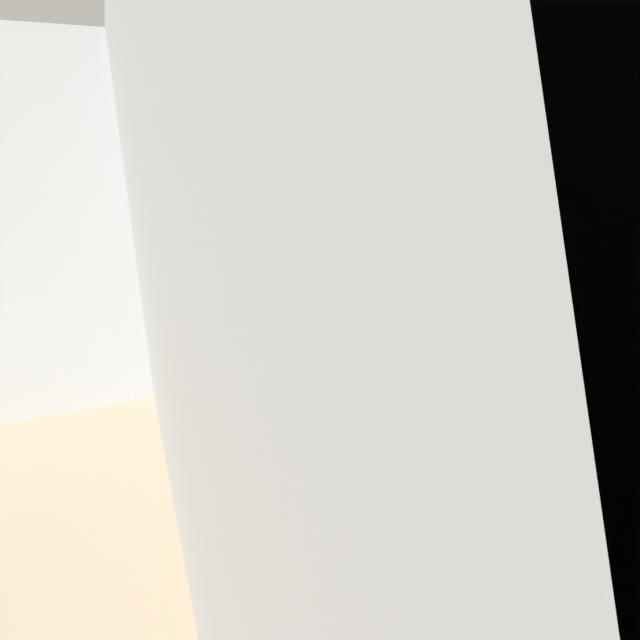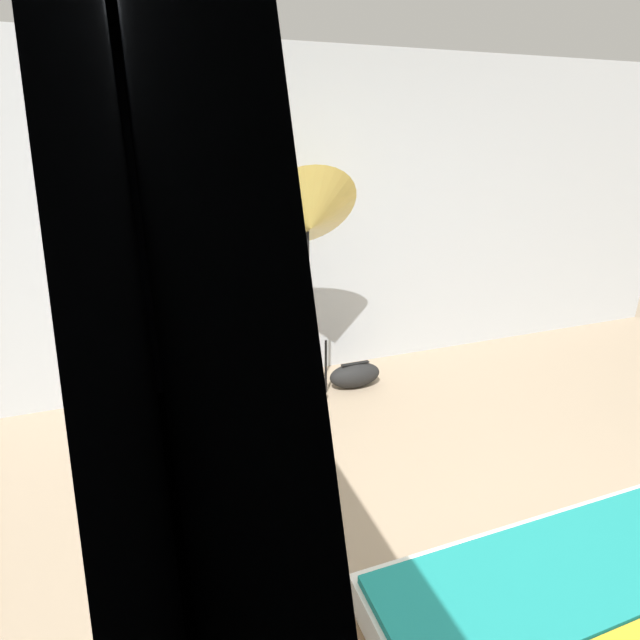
% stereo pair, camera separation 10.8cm
% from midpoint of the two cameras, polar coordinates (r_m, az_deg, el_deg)
% --- Properties ---
extents(ground_plane, '(14.00, 14.00, 0.00)m').
position_cam_midpoint_polar(ground_plane, '(2.67, 18.82, -28.69)').
color(ground_plane, gray).
extents(wall_back, '(8.00, 0.05, 2.60)m').
position_cam_midpoint_polar(wall_back, '(4.10, -3.10, 10.97)').
color(wall_back, '#B7BCC1').
rests_on(wall_back, ground_plane).
extents(wall_side_left, '(0.05, 8.00, 2.60)m').
position_cam_midpoint_polar(wall_side_left, '(2.33, -19.61, 2.38)').
color(wall_side_left, '#B7BCC1').
rests_on(wall_side_left, ground_plane).
extents(photo_umbrella, '(0.77, 0.63, 1.80)m').
position_cam_midpoint_polar(photo_umbrella, '(3.49, -2.50, 11.38)').
color(photo_umbrella, black).
rests_on(photo_umbrella, ground_plane).
extents(tote_bag, '(0.28, 0.17, 0.50)m').
position_cam_midpoint_polar(tote_bag, '(4.08, -10.29, -5.98)').
color(tote_bag, brown).
rests_on(tote_bag, ground_plane).
extents(duffel_bag, '(0.44, 0.21, 0.21)m').
position_cam_midpoint_polar(duffel_bag, '(4.17, 2.99, -6.24)').
color(duffel_bag, black).
rests_on(duffel_bag, ground_plane).
extents(paper_roll, '(0.10, 0.10, 0.67)m').
position_cam_midpoint_polar(paper_roll, '(4.00, -16.37, -4.66)').
color(paper_roll, '#56995B').
rests_on(paper_roll, ground_plane).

